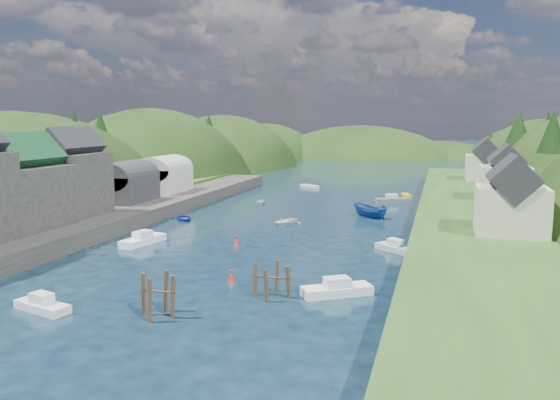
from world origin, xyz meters
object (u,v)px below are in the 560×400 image
(piling_cluster_near, at_px, (158,299))
(piling_cluster_far, at_px, (272,284))
(channel_buoy_near, at_px, (232,276))
(channel_buoy_far, at_px, (236,241))

(piling_cluster_near, relative_size, piling_cluster_far, 1.12)
(channel_buoy_near, bearing_deg, channel_buoy_far, 109.26)
(piling_cluster_near, distance_m, piling_cluster_far, 9.45)
(piling_cluster_far, height_order, channel_buoy_far, piling_cluster_far)
(piling_cluster_near, distance_m, channel_buoy_near, 9.91)
(piling_cluster_far, distance_m, channel_buoy_near, 5.53)
(piling_cluster_far, bearing_deg, channel_buoy_far, 119.68)
(piling_cluster_near, bearing_deg, channel_buoy_near, 78.66)
(channel_buoy_near, xyz_separation_m, channel_buoy_far, (-4.74, 13.57, 0.00))
(piling_cluster_near, xyz_separation_m, channel_buoy_near, (1.94, 9.69, -0.85))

